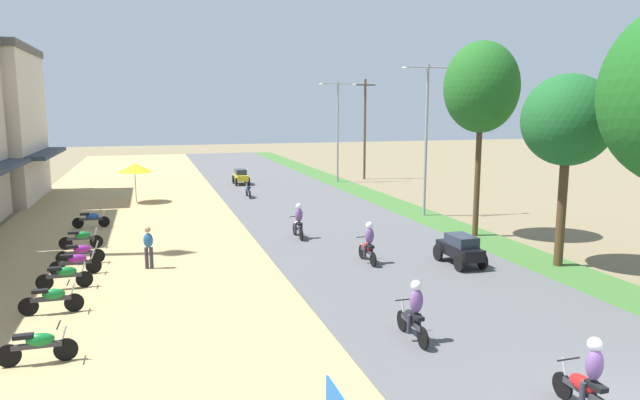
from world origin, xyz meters
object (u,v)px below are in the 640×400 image
(car_sedan_black, at_px, (460,248))
(motorbike_ahead_fifth, at_px, (248,190))
(car_sedan_yellow, at_px, (241,176))
(motorbike_foreground_rider, at_px, (588,378))
(parked_motorbike_second, at_px, (52,298))
(streetlamp_near, at_px, (426,130))
(motorbike_ahead_fourth, at_px, (298,222))
(median_tree_third, at_px, (481,88))
(median_tree_second, at_px, (568,121))
(streetlamp_mid, at_px, (338,125))
(parked_motorbike_sixth, at_px, (82,238))
(pedestrian_on_shoulder, at_px, (148,245))
(motorbike_ahead_third, at_px, (368,244))
(parked_motorbike_fourth, at_px, (76,261))
(motorbike_ahead_second, at_px, (414,312))
(vendor_umbrella, at_px, (135,168))
(parked_motorbike_seventh, at_px, (91,218))
(parked_motorbike_fifth, at_px, (81,252))
(utility_pole_near, at_px, (365,127))
(parked_motorbike_third, at_px, (65,275))
(parked_motorbike_nearest, at_px, (38,344))

(car_sedan_black, relative_size, motorbike_ahead_fifth, 1.26)
(car_sedan_black, xyz_separation_m, car_sedan_yellow, (-4.47, 25.88, 0.00))
(motorbike_foreground_rider, bearing_deg, parked_motorbike_second, 140.05)
(streetlamp_near, xyz_separation_m, motorbike_ahead_fourth, (-8.31, -3.58, -3.99))
(median_tree_third, height_order, motorbike_ahead_fourth, median_tree_third)
(median_tree_second, relative_size, car_sedan_black, 3.23)
(streetlamp_mid, distance_m, car_sedan_yellow, 8.90)
(parked_motorbike_sixth, bearing_deg, streetlamp_mid, 45.89)
(car_sedan_black, distance_m, motorbike_foreground_rider, 10.90)
(motorbike_ahead_fourth, bearing_deg, pedestrian_on_shoulder, -153.96)
(car_sedan_yellow, distance_m, motorbike_ahead_third, 24.60)
(parked_motorbike_fourth, bearing_deg, motorbike_ahead_second, -44.57)
(streetlamp_mid, xyz_separation_m, motorbike_ahead_fifth, (-8.49, -6.26, -4.15))
(streetlamp_mid, bearing_deg, median_tree_third, -90.13)
(parked_motorbike_sixth, bearing_deg, median_tree_second, -24.40)
(parked_motorbike_sixth, bearing_deg, vendor_umbrella, 80.51)
(parked_motorbike_second, xyz_separation_m, motorbike_ahead_second, (9.35, -4.89, 0.30))
(motorbike_foreground_rider, xyz_separation_m, motorbike_ahead_second, (-1.65, 4.33, 0.00))
(parked_motorbike_second, distance_m, parked_motorbike_seventh, 12.77)
(parked_motorbike_fifth, distance_m, motorbike_foreground_rider, 18.33)
(parked_motorbike_sixth, relative_size, car_sedan_yellow, 0.80)
(utility_pole_near, xyz_separation_m, car_sedan_yellow, (-10.87, -0.99, -3.70))
(parked_motorbike_fifth, height_order, median_tree_second, median_tree_second)
(streetlamp_near, bearing_deg, parked_motorbike_third, -154.13)
(parked_motorbike_second, xyz_separation_m, car_sedan_yellow, (9.81, 27.06, 0.19))
(vendor_umbrella, bearing_deg, parked_motorbike_second, -95.60)
(parked_motorbike_nearest, xyz_separation_m, parked_motorbike_second, (-0.22, 3.55, 0.00))
(motorbike_ahead_fifth, bearing_deg, parked_motorbike_nearest, -110.74)
(utility_pole_near, height_order, motorbike_foreground_rider, utility_pole_near)
(median_tree_second, distance_m, motorbike_ahead_third, 8.75)
(parked_motorbike_seventh, relative_size, median_tree_third, 0.20)
(parked_motorbike_second, height_order, car_sedan_yellow, car_sedan_yellow)
(motorbike_foreground_rider, bearing_deg, parked_motorbike_nearest, 152.30)
(parked_motorbike_sixth, relative_size, utility_pole_near, 0.21)
(streetlamp_mid, bearing_deg, utility_pole_near, 26.61)
(parked_motorbike_fourth, bearing_deg, median_tree_third, 4.93)
(median_tree_third, bearing_deg, utility_pole_near, 82.43)
(parked_motorbike_fifth, height_order, pedestrian_on_shoulder, pedestrian_on_shoulder)
(parked_motorbike_third, height_order, motorbike_ahead_second, motorbike_ahead_second)
(parked_motorbike_sixth, xyz_separation_m, streetlamp_mid, (17.78, 18.34, 4.17))
(parked_motorbike_seventh, xyz_separation_m, vendor_umbrella, (2.02, 7.59, 1.75))
(median_tree_third, height_order, motorbike_ahead_third, median_tree_third)
(parked_motorbike_fourth, relative_size, median_tree_third, 0.20)
(streetlamp_near, distance_m, motorbike_ahead_second, 18.44)
(motorbike_ahead_second, bearing_deg, parked_motorbike_nearest, 171.68)
(motorbike_ahead_third, bearing_deg, streetlamp_mid, 74.30)
(median_tree_third, bearing_deg, vendor_umbrella, 136.84)
(streetlamp_near, bearing_deg, motorbike_ahead_fifth, 132.44)
(parked_motorbike_sixth, relative_size, motorbike_ahead_second, 1.00)
(parked_motorbike_second, distance_m, car_sedan_yellow, 28.78)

